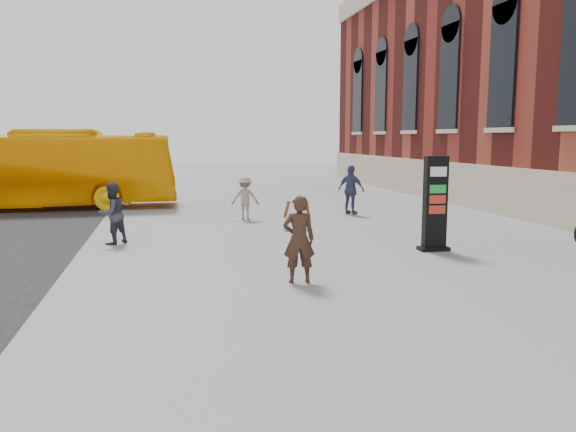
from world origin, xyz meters
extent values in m
plane|color=#9E9EA3|center=(0.00, 0.00, 0.00)|extent=(100.00, 100.00, 0.00)
cube|color=beige|center=(9.44, 6.00, 0.90)|extent=(0.18, 44.00, 1.80)
cube|color=black|center=(3.87, 1.97, 1.21)|extent=(0.59, 0.26, 2.41)
cube|color=black|center=(3.87, 1.97, 0.05)|extent=(0.78, 0.41, 0.10)
cube|color=white|center=(3.87, 1.97, 2.02)|extent=(0.44, 0.28, 0.24)
cube|color=#127D2A|center=(3.87, 1.97, 1.59)|extent=(0.44, 0.28, 0.21)
cube|color=maroon|center=(3.87, 1.97, 1.33)|extent=(0.44, 0.28, 0.21)
cube|color=maroon|center=(3.87, 1.97, 1.07)|extent=(0.44, 0.28, 0.21)
imported|color=black|center=(-0.25, -0.43, 0.87)|extent=(0.67, 0.48, 1.75)
cylinder|color=white|center=(-0.25, -0.43, 1.67)|extent=(0.24, 0.24, 0.06)
cone|color=white|center=(-0.02, -0.19, 1.19)|extent=(0.25, 0.24, 0.42)
cylinder|color=#983C1E|center=(-0.02, -0.19, 1.45)|extent=(0.14, 0.14, 0.36)
cone|color=white|center=(-0.43, -0.16, 1.19)|extent=(0.25, 0.26, 0.42)
cylinder|color=#983C1E|center=(-0.43, -0.16, 1.45)|extent=(0.14, 0.15, 0.36)
imported|color=#FBB504|center=(-8.11, 13.26, 1.60)|extent=(11.50, 2.75, 3.20)
imported|color=#34353D|center=(-4.23, 4.64, 0.84)|extent=(1.03, 1.02, 1.68)
imported|color=gray|center=(-0.07, 8.51, 0.76)|extent=(1.07, 0.73, 1.53)
imported|color=#3B4268|center=(4.01, 8.97, 0.92)|extent=(1.06, 1.11, 1.85)
camera|label=1|loc=(-2.77, -11.03, 2.86)|focal=35.00mm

